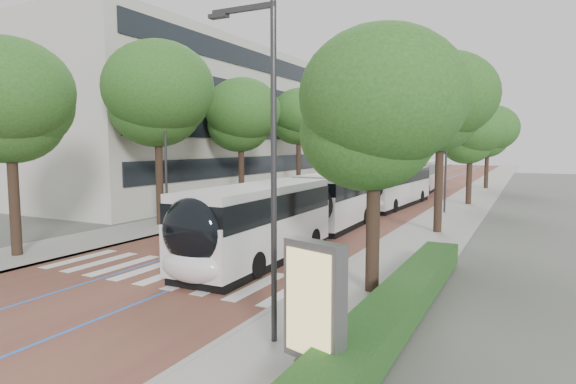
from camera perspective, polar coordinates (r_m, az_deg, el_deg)
name	(u,v)px	position (r m, az deg, el deg)	size (l,w,h in m)	color
ground	(149,279)	(18.39, -16.13, -9.91)	(160.00, 160.00, 0.00)	#51544C
road	(407,189)	(54.48, 13.94, 0.34)	(11.00, 140.00, 0.02)	brown
sidewalk_left	(343,186)	(56.63, 6.53, 0.72)	(4.00, 140.00, 0.12)	gray
sidewalk_right	(480,192)	(53.29, 21.82, 0.05)	(4.00, 140.00, 0.12)	gray
kerb_left	(358,187)	(55.99, 8.35, 0.64)	(0.20, 140.00, 0.14)	gray
kerb_right	(461,191)	(53.50, 19.79, 0.14)	(0.20, 140.00, 0.14)	gray
zebra_crossing	(172,273)	(18.97, -13.60, -9.29)	(10.55, 3.60, 0.01)	silver
lane_line_left	(393,188)	(54.86, 12.31, 0.43)	(0.12, 126.00, 0.01)	blue
lane_line_right	(422,190)	(54.14, 15.59, 0.29)	(0.12, 126.00, 0.01)	blue
office_building	(196,124)	(51.75, -10.88, 7.89)	(18.11, 40.00, 14.00)	beige
hedge	(400,303)	(13.93, 13.08, -12.65)	(1.20, 14.00, 0.80)	#19491A
streetlight_near	(267,146)	(11.34, -2.52, 5.44)	(1.82, 0.20, 8.00)	#2F2F32
streetlight_far	(444,145)	(35.31, 17.97, 5.28)	(1.82, 0.20, 8.00)	#2F2F32
lamp_post_left	(166,158)	(27.77, -14.29, 3.93)	(0.14, 0.14, 8.00)	#2F2F32
trees_left	(280,121)	(42.05, -0.99, 8.39)	(6.39, 60.28, 10.24)	black
trees_right	(464,128)	(36.93, 20.14, 7.17)	(5.86, 47.52, 9.17)	black
lead_bus	(298,212)	(23.34, 1.20, -2.33)	(2.89, 18.44, 3.20)	black
bus_queued_0	(393,186)	(38.63, 12.31, 0.69)	(3.17, 12.51, 3.20)	silver
bus_queued_1	(421,176)	(51.40, 15.50, 1.81)	(3.00, 12.49, 3.20)	silver
ad_panel	(314,308)	(9.84, 3.14, -13.60)	(1.42, 0.78, 2.85)	#59595B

